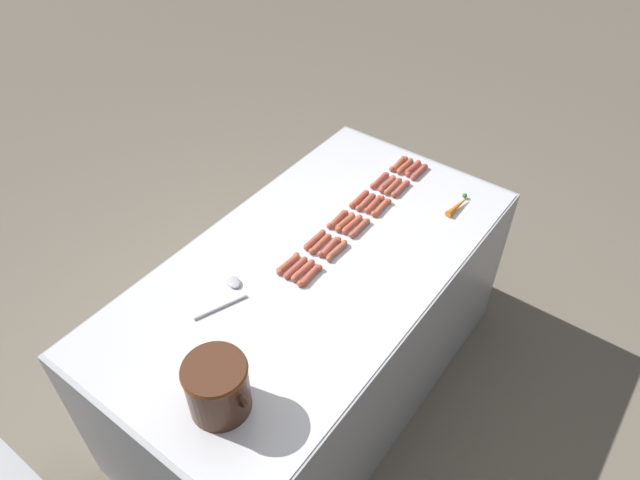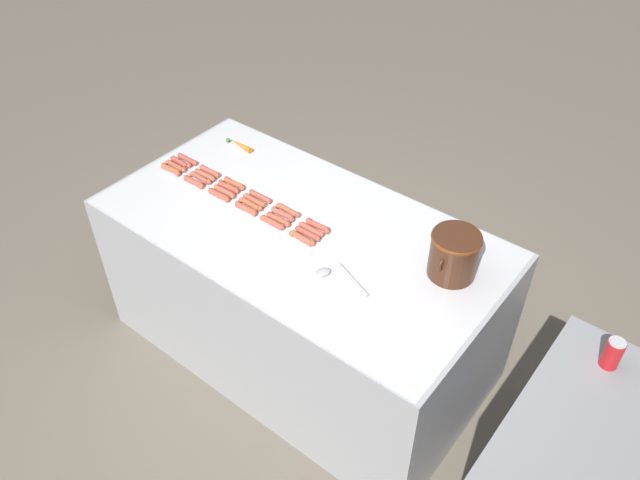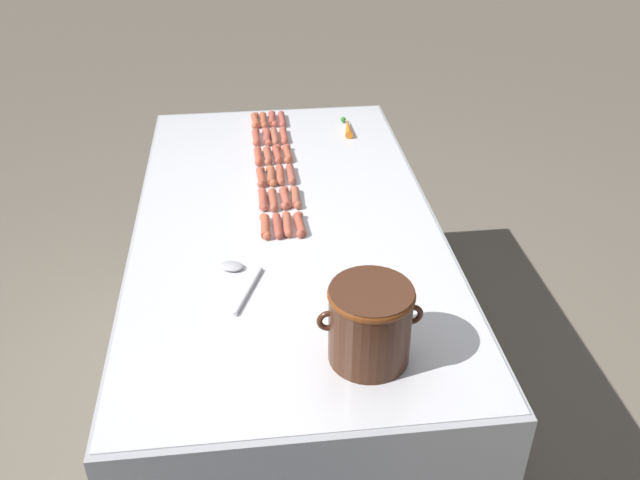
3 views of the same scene
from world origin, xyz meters
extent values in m
plane|color=#756B5B|center=(0.00, 0.00, 0.00)|extent=(20.00, 20.00, 0.00)
cube|color=#ADAFB5|center=(0.00, 0.00, 0.43)|extent=(1.01, 1.91, 0.87)
cube|color=silver|center=(0.00, 0.00, 0.87)|extent=(0.99, 1.87, 0.00)
cylinder|color=#B65143|center=(-0.04, -0.80, 0.88)|extent=(0.03, 0.11, 0.03)
sphere|color=#B65143|center=(-0.04, -0.86, 0.88)|extent=(0.03, 0.03, 0.03)
sphere|color=#B65143|center=(-0.04, -0.75, 0.88)|extent=(0.03, 0.03, 0.03)
cylinder|color=#BE5743|center=(-0.04, -0.63, 0.88)|extent=(0.03, 0.12, 0.03)
sphere|color=#BE5743|center=(-0.04, -0.69, 0.88)|extent=(0.03, 0.03, 0.03)
sphere|color=#BE5743|center=(-0.04, -0.58, 0.88)|extent=(0.03, 0.03, 0.03)
cylinder|color=#BE5A3D|center=(-0.04, -0.46, 0.88)|extent=(0.03, 0.12, 0.03)
sphere|color=#BE5A3D|center=(-0.04, -0.52, 0.88)|extent=(0.03, 0.03, 0.03)
sphere|color=#BE5A3D|center=(-0.04, -0.40, 0.88)|extent=(0.03, 0.03, 0.03)
cylinder|color=#B15744|center=(-0.04, -0.28, 0.88)|extent=(0.03, 0.12, 0.03)
sphere|color=#B15744|center=(-0.04, -0.34, 0.88)|extent=(0.03, 0.03, 0.03)
sphere|color=#B15744|center=(-0.04, -0.23, 0.88)|extent=(0.03, 0.03, 0.03)
cylinder|color=#B05D44|center=(-0.04, -0.11, 0.88)|extent=(0.03, 0.12, 0.03)
sphere|color=#B05D44|center=(-0.04, -0.17, 0.88)|extent=(0.03, 0.03, 0.03)
sphere|color=#B05D44|center=(-0.05, -0.05, 0.88)|extent=(0.03, 0.03, 0.03)
cylinder|color=#BA523E|center=(-0.04, 0.07, 0.88)|extent=(0.03, 0.12, 0.03)
sphere|color=#BA523E|center=(-0.04, 0.02, 0.88)|extent=(0.03, 0.03, 0.03)
sphere|color=#BA523E|center=(-0.04, 0.13, 0.88)|extent=(0.03, 0.03, 0.03)
cylinder|color=#B65041|center=(0.00, -0.81, 0.88)|extent=(0.04, 0.12, 0.03)
sphere|color=#B65041|center=(0.00, -0.87, 0.88)|extent=(0.03, 0.03, 0.03)
sphere|color=#B65041|center=(-0.01, -0.75, 0.88)|extent=(0.03, 0.03, 0.03)
cylinder|color=#B05D47|center=(0.00, -0.63, 0.88)|extent=(0.03, 0.12, 0.03)
sphere|color=#B05D47|center=(0.00, -0.68, 0.88)|extent=(0.03, 0.03, 0.03)
sphere|color=#B05D47|center=(0.00, -0.57, 0.88)|extent=(0.03, 0.03, 0.03)
cylinder|color=#B9533F|center=(0.00, -0.46, 0.88)|extent=(0.04, 0.12, 0.03)
sphere|color=#B9533F|center=(-0.01, -0.52, 0.88)|extent=(0.03, 0.03, 0.03)
sphere|color=#B9533F|center=(0.00, -0.40, 0.88)|extent=(0.03, 0.03, 0.03)
cylinder|color=#BB5840|center=(0.00, -0.29, 0.88)|extent=(0.03, 0.12, 0.03)
sphere|color=#BB5840|center=(0.00, -0.34, 0.88)|extent=(0.03, 0.03, 0.03)
sphere|color=#BB5840|center=(0.00, -0.23, 0.88)|extent=(0.03, 0.03, 0.03)
cylinder|color=#BD5846|center=(-0.01, -0.11, 0.88)|extent=(0.04, 0.12, 0.03)
sphere|color=#BD5846|center=(-0.01, -0.17, 0.88)|extent=(0.03, 0.03, 0.03)
sphere|color=#BD5846|center=(0.00, -0.05, 0.88)|extent=(0.03, 0.03, 0.03)
cylinder|color=#B95943|center=(0.00, 0.07, 0.88)|extent=(0.03, 0.12, 0.03)
sphere|color=#B95943|center=(0.00, 0.01, 0.88)|extent=(0.03, 0.03, 0.03)
sphere|color=#B95943|center=(0.00, 0.12, 0.88)|extent=(0.03, 0.03, 0.03)
cylinder|color=#B4583D|center=(0.04, -0.80, 0.88)|extent=(0.03, 0.12, 0.03)
sphere|color=#B4583D|center=(0.04, -0.86, 0.88)|extent=(0.03, 0.03, 0.03)
sphere|color=#B4583D|center=(0.04, -0.75, 0.88)|extent=(0.03, 0.03, 0.03)
cylinder|color=#B45646|center=(0.03, -0.63, 0.88)|extent=(0.03, 0.12, 0.03)
sphere|color=#B45646|center=(0.04, -0.68, 0.88)|extent=(0.03, 0.03, 0.03)
sphere|color=#B45646|center=(0.03, -0.57, 0.88)|extent=(0.03, 0.03, 0.03)
cylinder|color=#B65D45|center=(0.04, -0.45, 0.88)|extent=(0.03, 0.12, 0.03)
sphere|color=#B65D45|center=(0.04, -0.51, 0.88)|extent=(0.03, 0.03, 0.03)
sphere|color=#B65D45|center=(0.04, -0.39, 0.88)|extent=(0.03, 0.03, 0.03)
cylinder|color=#B65D3D|center=(0.03, -0.28, 0.88)|extent=(0.03, 0.12, 0.03)
sphere|color=#B65D3D|center=(0.04, -0.34, 0.88)|extent=(0.03, 0.03, 0.03)
sphere|color=#B65D3D|center=(0.03, -0.22, 0.88)|extent=(0.03, 0.03, 0.03)
cylinder|color=#B45840|center=(0.04, -0.10, 0.88)|extent=(0.03, 0.12, 0.03)
sphere|color=#B45840|center=(0.04, -0.16, 0.88)|extent=(0.03, 0.03, 0.03)
sphere|color=#B45840|center=(0.04, -0.04, 0.88)|extent=(0.03, 0.03, 0.03)
cylinder|color=#B04F3F|center=(0.03, 0.07, 0.88)|extent=(0.03, 0.11, 0.03)
sphere|color=#B04F3F|center=(0.03, 0.01, 0.88)|extent=(0.03, 0.03, 0.03)
sphere|color=#B04F3F|center=(0.03, 0.13, 0.88)|extent=(0.03, 0.03, 0.03)
cylinder|color=#BC5A3D|center=(0.07, -0.80, 0.88)|extent=(0.04, 0.12, 0.03)
sphere|color=#BC5A3D|center=(0.07, -0.86, 0.88)|extent=(0.03, 0.03, 0.03)
sphere|color=#BC5A3D|center=(0.08, -0.74, 0.88)|extent=(0.03, 0.03, 0.03)
cylinder|color=#B65240|center=(0.08, -0.63, 0.88)|extent=(0.03, 0.12, 0.03)
sphere|color=#B65240|center=(0.07, -0.69, 0.88)|extent=(0.03, 0.03, 0.03)
sphere|color=#B65240|center=(0.08, -0.57, 0.88)|extent=(0.03, 0.03, 0.03)
cylinder|color=#BC533E|center=(0.07, -0.45, 0.88)|extent=(0.03, 0.12, 0.03)
sphere|color=#BC533E|center=(0.07, -0.51, 0.88)|extent=(0.03, 0.03, 0.03)
sphere|color=#BC533E|center=(0.08, -0.39, 0.88)|extent=(0.03, 0.03, 0.03)
cylinder|color=#B6553E|center=(0.07, -0.27, 0.88)|extent=(0.03, 0.12, 0.03)
sphere|color=#B6553E|center=(0.07, -0.33, 0.88)|extent=(0.03, 0.03, 0.03)
sphere|color=#B6553E|center=(0.07, -0.22, 0.88)|extent=(0.03, 0.03, 0.03)
cylinder|color=#B85541|center=(0.07, -0.11, 0.88)|extent=(0.03, 0.12, 0.03)
sphere|color=#B85541|center=(0.07, -0.17, 0.88)|extent=(0.03, 0.03, 0.03)
sphere|color=#B85541|center=(0.07, -0.05, 0.88)|extent=(0.03, 0.03, 0.03)
cylinder|color=#BD5A3D|center=(0.07, 0.07, 0.88)|extent=(0.03, 0.12, 0.03)
sphere|color=#BD5A3D|center=(0.08, 0.01, 0.88)|extent=(0.03, 0.03, 0.03)
sphere|color=#BD5A3D|center=(0.07, 0.13, 0.88)|extent=(0.03, 0.03, 0.03)
cylinder|color=#472616|center=(-0.16, 0.70, 0.98)|extent=(0.20, 0.20, 0.21)
torus|color=brown|center=(-0.16, 0.70, 1.07)|extent=(0.21, 0.21, 0.02)
torus|color=#472616|center=(-0.26, 0.70, 1.00)|extent=(0.06, 0.01, 0.06)
torus|color=#472616|center=(-0.05, 0.70, 1.00)|extent=(0.06, 0.01, 0.06)
cylinder|color=#B7B7BC|center=(0.14, 0.40, 0.88)|extent=(0.09, 0.21, 0.01)
ellipsoid|color=#B7B7BC|center=(0.18, 0.28, 0.88)|extent=(0.08, 0.07, 0.02)
cone|color=orange|center=(-0.31, -0.68, 0.89)|extent=(0.05, 0.17, 0.03)
sphere|color=#387F2D|center=(-0.31, -0.76, 0.89)|extent=(0.02, 0.02, 0.02)
camera|label=1|loc=(-1.03, 1.33, 2.56)|focal=32.49mm
camera|label=2|loc=(1.71, 1.47, 2.75)|focal=35.59mm
camera|label=3|loc=(0.11, 1.96, 2.05)|focal=38.14mm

